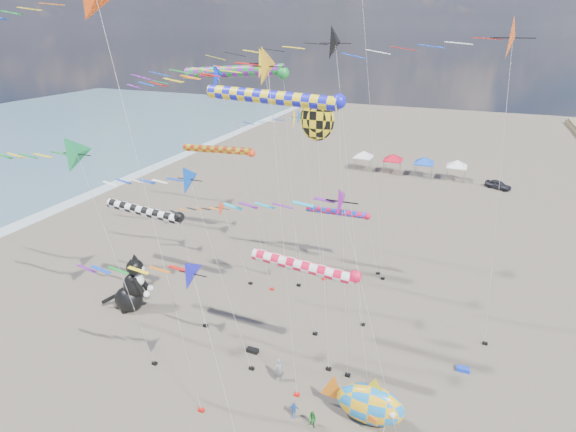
# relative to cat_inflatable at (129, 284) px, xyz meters

# --- Properties ---
(delta_kite_0) EXTENTS (8.77, 1.74, 16.19)m
(delta_kite_0) POSITION_rel_cat_inflatable_xyz_m (10.31, 10.91, 12.34)
(delta_kite_0) COLOR #1B68B5
(delta_kite_0) RESTS_ON ground
(delta_kite_1) EXTENTS (8.71, 1.71, 7.88)m
(delta_kite_1) POSITION_rel_cat_inflatable_xyz_m (3.56, 7.54, 4.08)
(delta_kite_1) COLOR #FF3D14
(delta_kite_1) RESTS_ON ground
(delta_kite_2) EXTENTS (10.65, 2.00, 15.03)m
(delta_kite_2) POSITION_rel_cat_inflatable_xyz_m (8.08, -2.84, 11.11)
(delta_kite_2) COLOR blue
(delta_kite_2) RESTS_ON ground
(delta_kite_3) EXTENTS (14.19, 2.52, 22.94)m
(delta_kite_3) POSITION_rel_cat_inflatable_xyz_m (13.78, 5.22, 18.81)
(delta_kite_3) COLOR black
(delta_kite_3) RESTS_ON ground
(delta_kite_4) EXTENTS (9.29, 2.15, 21.93)m
(delta_kite_4) POSITION_rel_cat_inflatable_xyz_m (13.76, -3.93, 17.96)
(delta_kite_4) COLOR orange
(delta_kite_4) RESTS_ON ground
(delta_kite_5) EXTENTS (13.16, 2.59, 25.38)m
(delta_kite_5) POSITION_rel_cat_inflatable_xyz_m (6.53, -7.44, 21.24)
(delta_kite_5) COLOR #D34110
(delta_kite_5) RESTS_ON ground
(delta_kite_6) EXTENTS (13.56, 2.16, 21.62)m
(delta_kite_6) POSITION_rel_cat_inflatable_xyz_m (10.57, 2.61, 17.59)
(delta_kite_6) COLOR yellow
(delta_kite_6) RESTS_ON ground
(delta_kite_7) EXTENTS (9.94, 1.64, 16.39)m
(delta_kite_7) POSITION_rel_cat_inflatable_xyz_m (18.91, -6.44, 12.56)
(delta_kite_7) COLOR #81128E
(delta_kite_7) RESTS_ON ground
(delta_kite_8) EXTENTS (10.60, 1.78, 12.19)m
(delta_kite_8) POSITION_rel_cat_inflatable_xyz_m (11.65, -10.44, 8.32)
(delta_kite_8) COLOR #1918C2
(delta_kite_8) RESTS_ON ground
(delta_kite_9) EXTENTS (11.02, 2.48, 16.71)m
(delta_kite_9) POSITION_rel_cat_inflatable_xyz_m (2.96, -5.00, 12.62)
(delta_kite_9) COLOR #178344
(delta_kite_9) RESTS_ON ground
(delta_kite_11) EXTENTS (12.02, 2.69, 23.48)m
(delta_kite_11) POSITION_rel_cat_inflatable_xyz_m (25.18, 6.40, 19.30)
(delta_kite_11) COLOR #E25118
(delta_kite_11) RESTS_ON ground
(delta_kite_12) EXTENTS (12.27, 2.17, 20.16)m
(delta_kite_12) POSITION_rel_cat_inflatable_xyz_m (5.12, 7.36, 16.15)
(delta_kite_12) COLOR #072EE4
(delta_kite_12) RESTS_ON ground
(windsock_0) EXTENTS (10.56, 0.97, 19.73)m
(windsock_0) POSITION_rel_cat_inflatable_xyz_m (6.59, 8.93, 16.62)
(windsock_0) COLOR #188632
(windsock_0) RESTS_ON ground
(windsock_1) EXTENTS (9.64, 0.78, 11.56)m
(windsock_1) POSITION_rel_cat_inflatable_xyz_m (1.73, 13.26, 8.54)
(windsock_1) COLOR #F33A14
(windsock_1) RESTS_ON ground
(windsock_2) EXTENTS (9.92, 0.84, 19.27)m
(windsock_2) POSITION_rel_cat_inflatable_xyz_m (14.26, -0.91, 16.20)
(windsock_2) COLOR #1619E0
(windsock_2) RESTS_ON ground
(windsock_3) EXTENTS (8.19, 0.81, 9.92)m
(windsock_3) POSITION_rel_cat_inflatable_xyz_m (2.83, 0.23, 6.89)
(windsock_3) COLOR black
(windsock_3) RESTS_ON ground
(windsock_4) EXTENTS (7.73, 0.68, 6.34)m
(windsock_4) POSITION_rel_cat_inflatable_xyz_m (14.39, 13.94, 3.38)
(windsock_4) COLOR red
(windsock_4) RESTS_ON ground
(windsock_5) EXTENTS (8.38, 0.78, 9.36)m
(windsock_5) POSITION_rel_cat_inflatable_xyz_m (16.89, -2.39, 6.35)
(windsock_5) COLOR red
(windsock_5) RESTS_ON ground
(angelfish_kite) EXTENTS (3.74, 3.02, 18.65)m
(angelfish_kite) POSITION_rel_cat_inflatable_xyz_m (15.82, 1.17, 14.61)
(angelfish_kite) COLOR yellow
(angelfish_kite) RESTS_ON ground
(cat_inflatable) EXTENTS (4.24, 3.09, 5.16)m
(cat_inflatable) POSITION_rel_cat_inflatable_xyz_m (0.00, 0.00, 0.00)
(cat_inflatable) COLOR black
(cat_inflatable) RESTS_ON ground
(fish_inflatable) EXTENTS (5.58, 2.16, 3.62)m
(fish_inflatable) POSITION_rel_cat_inflatable_xyz_m (21.62, -4.33, -1.09)
(fish_inflatable) COLOR #1680D6
(fish_inflatable) RESTS_ON ground
(person_adult) EXTENTS (0.80, 0.76, 1.84)m
(person_adult) POSITION_rel_cat_inflatable_xyz_m (15.18, -3.10, -1.66)
(person_adult) COLOR gray
(person_adult) RESTS_ON ground
(child_green) EXTENTS (0.66, 0.56, 1.18)m
(child_green) POSITION_rel_cat_inflatable_xyz_m (18.56, -5.94, -1.99)
(child_green) COLOR #20752A
(child_green) RESTS_ON ground
(child_blue) EXTENTS (0.74, 0.48, 1.17)m
(child_blue) POSITION_rel_cat_inflatable_xyz_m (17.20, -5.65, -1.99)
(child_blue) COLOR #336DBE
(child_blue) RESTS_ON ground
(kite_bag_1) EXTENTS (0.90, 0.44, 0.30)m
(kite_bag_1) POSITION_rel_cat_inflatable_xyz_m (26.91, 2.68, -2.43)
(kite_bag_1) COLOR #1437D0
(kite_bag_1) RESTS_ON ground
(kite_bag_2) EXTENTS (0.90, 0.44, 0.30)m
(kite_bag_2) POSITION_rel_cat_inflatable_xyz_m (12.13, -1.12, -2.43)
(kite_bag_2) COLOR black
(kite_bag_2) RESTS_ON ground
(tent_row) EXTENTS (19.20, 4.20, 3.80)m
(tent_row) POSITION_rel_cat_inflatable_xyz_m (16.42, 48.18, 0.57)
(tent_row) COLOR white
(tent_row) RESTS_ON ground
(parked_car) EXTENTS (4.06, 3.04, 1.29)m
(parked_car) POSITION_rel_cat_inflatable_xyz_m (30.18, 46.18, -1.94)
(parked_car) COLOR #26262D
(parked_car) RESTS_ON ground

